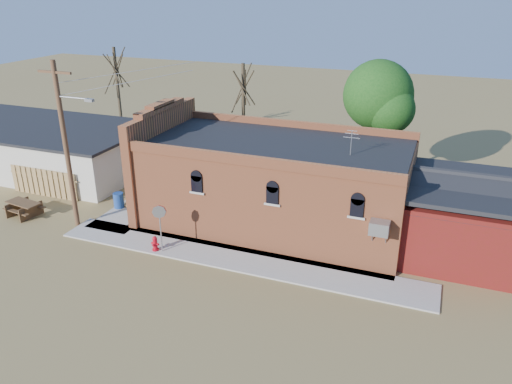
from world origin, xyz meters
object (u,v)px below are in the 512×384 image
(picnic_table, at_px, (24,207))
(fire_hydrant, at_px, (155,243))
(utility_pole, at_px, (66,143))
(stop_sign, at_px, (160,216))
(trash_barrel, at_px, (119,200))
(brick_bar, at_px, (270,183))

(picnic_table, bearing_deg, fire_hydrant, 2.59)
(fire_hydrant, bearing_deg, utility_pole, -177.53)
(stop_sign, distance_m, trash_barrel, 6.46)
(brick_bar, distance_m, utility_pole, 10.96)
(brick_bar, xyz_separation_m, fire_hydrant, (-4.18, -5.35, -1.88))
(utility_pole, bearing_deg, brick_bar, 23.69)
(brick_bar, distance_m, stop_sign, 6.54)
(fire_hydrant, height_order, trash_barrel, trash_barrel)
(fire_hydrant, distance_m, stop_sign, 1.59)
(brick_bar, bearing_deg, trash_barrel, -169.56)
(utility_pole, distance_m, picnic_table, 5.60)
(brick_bar, bearing_deg, utility_pole, -156.31)
(brick_bar, distance_m, trash_barrel, 9.27)
(utility_pole, bearing_deg, stop_sign, -9.54)
(brick_bar, height_order, fire_hydrant, brick_bar)
(brick_bar, distance_m, fire_hydrant, 7.04)
(trash_barrel, relative_size, picnic_table, 0.41)
(brick_bar, distance_m, picnic_table, 14.29)
(trash_barrel, distance_m, picnic_table, 5.31)
(fire_hydrant, height_order, stop_sign, stop_sign)
(trash_barrel, bearing_deg, fire_hydrant, -37.81)
(fire_hydrant, bearing_deg, stop_sign, 20.70)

